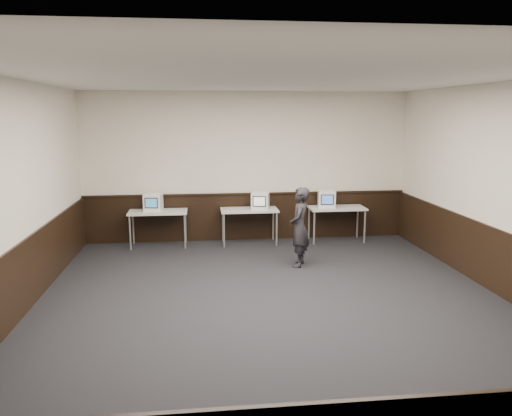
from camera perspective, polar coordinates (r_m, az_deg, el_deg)
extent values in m
plane|color=black|center=(7.29, 2.13, -11.27)|extent=(8.00, 8.00, 0.00)
plane|color=white|center=(6.77, 2.33, 14.71)|extent=(8.00, 8.00, 0.00)
plane|color=beige|center=(10.79, -1.00, 4.72)|extent=(7.00, 0.00, 7.00)
plane|color=beige|center=(3.08, 13.77, -11.05)|extent=(7.00, 0.00, 7.00)
plane|color=beige|center=(7.21, -26.45, 0.59)|extent=(0.00, 8.00, 8.00)
cube|color=black|center=(10.94, -0.98, -1.03)|extent=(6.98, 0.04, 1.00)
cube|color=black|center=(7.45, -25.60, -7.76)|extent=(0.04, 7.98, 1.00)
cube|color=black|center=(8.36, 26.59, -5.90)|extent=(0.04, 7.98, 1.00)
cube|color=black|center=(10.82, -0.97, 1.64)|extent=(6.98, 0.06, 0.04)
cube|color=#BCBCB7|center=(10.51, -11.14, -0.44)|extent=(1.20, 0.60, 0.04)
cylinder|color=#999999|center=(10.40, -14.20, -2.80)|extent=(0.04, 0.04, 0.71)
cylinder|color=#999999|center=(10.31, -8.13, -2.69)|extent=(0.04, 0.04, 0.71)
cylinder|color=#999999|center=(10.89, -13.86, -2.19)|extent=(0.04, 0.04, 0.71)
cylinder|color=#999999|center=(10.80, -8.06, -2.08)|extent=(0.04, 0.04, 0.71)
cube|color=#BCBCB7|center=(10.52, -0.78, -0.22)|extent=(1.20, 0.60, 0.04)
cylinder|color=#999999|center=(10.32, -3.68, -2.60)|extent=(0.04, 0.04, 0.71)
cylinder|color=#999999|center=(10.43, 2.38, -2.44)|extent=(0.04, 0.04, 0.71)
cylinder|color=#999999|center=(10.80, -3.81, -1.99)|extent=(0.04, 0.04, 0.71)
cylinder|color=#999999|center=(10.91, 1.97, -1.85)|extent=(0.04, 0.04, 0.71)
cube|color=#BCBCB7|center=(10.87, 9.23, -0.01)|extent=(1.20, 0.60, 0.04)
cylinder|color=#999999|center=(10.58, 6.66, -2.32)|extent=(0.04, 0.04, 0.71)
cylinder|color=#999999|center=(10.88, 12.32, -2.13)|extent=(0.04, 0.04, 0.71)
cylinder|color=#999999|center=(11.05, 6.08, -1.74)|extent=(0.04, 0.04, 0.71)
cylinder|color=#999999|center=(11.34, 11.51, -1.57)|extent=(0.04, 0.04, 0.71)
cube|color=white|center=(10.52, -11.66, 0.65)|extent=(0.40, 0.41, 0.36)
cube|color=black|center=(10.34, -11.88, 0.56)|extent=(0.27, 0.05, 0.21)
cube|color=teal|center=(10.33, -11.89, 0.55)|extent=(0.23, 0.03, 0.18)
cube|color=white|center=(10.48, 0.51, 0.84)|extent=(0.44, 0.45, 0.36)
cube|color=black|center=(10.29, 0.38, 0.76)|extent=(0.27, 0.08, 0.22)
cube|color=beige|center=(10.28, 0.38, 0.75)|extent=(0.23, 0.06, 0.18)
cube|color=white|center=(10.78, 8.06, 1.03)|extent=(0.42, 0.44, 0.36)
cube|color=black|center=(10.59, 8.15, 0.95)|extent=(0.27, 0.06, 0.22)
cube|color=#395BA9|center=(10.58, 8.16, 0.94)|extent=(0.23, 0.04, 0.18)
imported|color=black|center=(9.01, 4.99, -2.18)|extent=(0.49, 0.61, 1.44)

